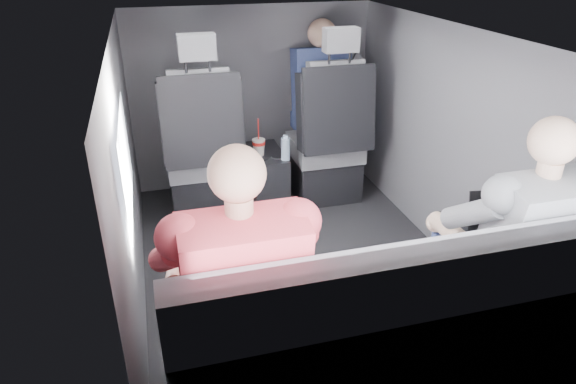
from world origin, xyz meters
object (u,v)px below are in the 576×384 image
object	(u,v)px
rear_bench	(379,351)
passenger_rear_left	(238,292)
water_bottle	(286,148)
soda_cup	(259,147)
laptop_white	(228,264)
center_console	(266,177)
laptop_black	(490,221)
passenger_front_right	(320,90)
front_seat_left	(203,160)
front_seat_right	(327,148)
passenger_rear_right	(508,248)

from	to	relation	value
rear_bench	passenger_rear_left	world-z (taller)	passenger_rear_left
rear_bench	water_bottle	xyz separation A→B (m)	(0.10, 1.77, 0.17)
soda_cup	laptop_white	world-z (taller)	laptop_white
center_console	soda_cup	xyz separation A→B (m)	(-0.06, -0.07, 0.27)
soda_cup	laptop_black	size ratio (longest dim) A/B	0.75
passenger_rear_left	passenger_front_right	world-z (taller)	passenger_front_right
passenger_rear_left	center_console	bearing A→B (deg)	74.01
passenger_rear_left	rear_bench	bearing A→B (deg)	-10.20
rear_bench	water_bottle	distance (m)	1.78
rear_bench	laptop_white	bearing A→B (deg)	152.31
passenger_front_right	laptop_white	bearing A→B (deg)	-118.18
front_seat_left	laptop_white	bearing A→B (deg)	-92.95
rear_bench	water_bottle	size ratio (longest dim) A/B	9.10
front_seat_right	laptop_white	distance (m)	1.91
rear_bench	laptop_black	distance (m)	0.78
center_console	laptop_black	world-z (taller)	laptop_black
front_seat_left	passenger_front_right	distance (m)	1.02
front_seat_right	laptop_white	bearing A→B (deg)	-121.23
passenger_rear_left	water_bottle	bearing A→B (deg)	69.38
front_seat_left	passenger_rear_left	world-z (taller)	front_seat_left
passenger_rear_left	passenger_rear_right	xyz separation A→B (m)	(1.11, 0.00, -0.00)
center_console	water_bottle	distance (m)	0.34
front_seat_right	water_bottle	bearing A→B (deg)	-158.97
laptop_white	front_seat_right	bearing A→B (deg)	58.77
passenger_front_right	water_bottle	bearing A→B (deg)	-133.60
passenger_rear_left	passenger_rear_right	world-z (taller)	passenger_rear_left
front_seat_right	passenger_rear_right	xyz separation A→B (m)	(0.13, -1.81, 0.22)
rear_bench	passenger_rear_right	size ratio (longest dim) A/B	1.32
laptop_black	laptop_white	bearing A→B (deg)	-178.98
front_seat_left	front_seat_right	world-z (taller)	same
laptop_white	water_bottle	bearing A→B (deg)	66.93
laptop_white	passenger_rear_right	size ratio (longest dim) A/B	0.27
water_bottle	laptop_white	size ratio (longest dim) A/B	0.54
soda_cup	passenger_rear_left	bearing A→B (deg)	-104.70
front_seat_right	passenger_rear_right	world-z (taller)	front_seat_right
laptop_black	passenger_rear_left	world-z (taller)	passenger_rear_left
center_console	passenger_rear_left	bearing A→B (deg)	-105.99
passenger_rear_left	passenger_rear_right	distance (m)	1.11
center_console	water_bottle	world-z (taller)	water_bottle
center_console	water_bottle	size ratio (longest dim) A/B	2.73
soda_cup	laptop_black	bearing A→B (deg)	-65.77
front_seat_left	laptop_black	world-z (taller)	front_seat_left
front_seat_right	laptop_white	world-z (taller)	front_seat_right
soda_cup	front_seat_right	bearing A→B (deg)	3.40
laptop_white	passenger_rear_left	size ratio (longest dim) A/B	0.27
rear_bench	front_seat_left	bearing A→B (deg)	103.31
passenger_rear_right	passenger_front_right	xyz separation A→B (m)	(-0.11, 2.06, 0.13)
passenger_front_right	rear_bench	bearing A→B (deg)	-102.37
front_seat_left	front_seat_right	bearing A→B (deg)	0.00
soda_cup	laptop_black	xyz separation A→B (m)	(0.71, -1.57, 0.16)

